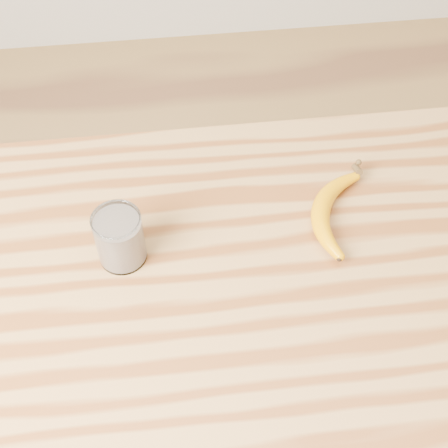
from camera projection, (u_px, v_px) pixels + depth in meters
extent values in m
cube|color=#A17541|center=(306.00, 297.00, 1.02)|extent=(1.20, 0.80, 0.04)
cylinder|color=brown|center=(45.00, 298.00, 1.54)|extent=(0.06, 0.06, 0.86)
cylinder|color=white|center=(120.00, 238.00, 1.00)|extent=(0.08, 0.08, 0.10)
torus|color=white|center=(116.00, 219.00, 0.97)|extent=(0.08, 0.08, 0.00)
cylinder|color=beige|center=(120.00, 240.00, 1.01)|extent=(0.07, 0.07, 0.08)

